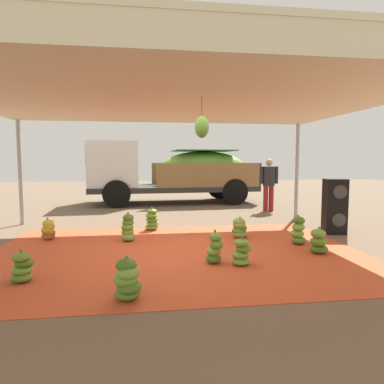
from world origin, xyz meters
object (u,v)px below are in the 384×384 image
Objects in this scene: banana_bunch_9 at (128,228)px; banana_bunch_8 at (215,249)px; speaker_stack at (335,206)px; banana_bunch_0 at (298,231)px; banana_bunch_2 at (127,281)px; banana_bunch_10 at (240,229)px; banana_bunch_1 at (241,253)px; banana_bunch_5 at (318,242)px; worker_0 at (269,181)px; banana_bunch_4 at (48,230)px; cargo_truck_main at (171,171)px; banana_bunch_6 at (22,268)px; banana_bunch_7 at (152,220)px.

banana_bunch_8 is at bearing -49.67° from banana_bunch_9.
banana_bunch_9 reaches higher than banana_bunch_8.
banana_bunch_0 is at bearing -145.62° from speaker_stack.
banana_bunch_10 is (2.23, 3.03, -0.04)m from banana_bunch_2.
banana_bunch_0 is 1.90m from banana_bunch_1.
banana_bunch_5 is 5.34m from worker_0.
banana_bunch_0 is 1.23m from banana_bunch_10.
banana_bunch_1 is 1.60m from banana_bunch_5.
banana_bunch_9 is at bearing -139.83° from worker_0.
banana_bunch_9 is at bearing 92.94° from banana_bunch_2.
banana_bunch_4 is 1.70m from banana_bunch_9.
banana_bunch_9 is 5.84m from worker_0.
cargo_truck_main is 3.79× the size of worker_0.
banana_bunch_1 is 1.03× the size of banana_bunch_10.
cargo_truck_main is at bearing 72.91° from banana_bunch_6.
banana_bunch_2 is 1.86m from banana_bunch_8.
banana_bunch_5 is at bearing -53.50° from banana_bunch_10.
banana_bunch_5 reaches higher than banana_bunch_1.
speaker_stack is (4.68, 0.16, 0.36)m from banana_bunch_9.
speaker_stack is at bearing 34.38° from banana_bunch_0.
banana_bunch_7 reaches higher than banana_bunch_2.
banana_bunch_5 is at bearing 26.08° from banana_bunch_2.
banana_bunch_0 is 3.47m from banana_bunch_9.
banana_bunch_5 is 4.82m from banana_bunch_6.
banana_bunch_7 is 0.09× the size of cargo_truck_main.
banana_bunch_9 reaches higher than banana_bunch_7.
worker_0 is at bearing 94.03° from speaker_stack.
banana_bunch_5 is 0.07× the size of cargo_truck_main.
worker_0 is (3.92, 2.67, 0.77)m from banana_bunch_7.
banana_bunch_9 is at bearing 59.22° from banana_bunch_6.
banana_bunch_8 is at bearing 161.70° from banana_bunch_1.
banana_bunch_1 reaches higher than banana_bunch_6.
banana_bunch_9 is at bearing 157.14° from banana_bunch_5.
cargo_truck_main is (-2.05, 7.17, 1.01)m from banana_bunch_0.
cargo_truck_main is 4.11m from worker_0.
cargo_truck_main reaches higher than banana_bunch_9.
speaker_stack reaches higher than banana_bunch_10.
banana_bunch_8 is at bearing -171.38° from banana_bunch_5.
cargo_truck_main reaches higher than banana_bunch_6.
banana_bunch_2 is at bearing -144.23° from banana_bunch_0.
banana_bunch_0 is 7.53m from cargo_truck_main.
worker_0 reaches higher than banana_bunch_10.
banana_bunch_7 is 5.54m from cargo_truck_main.
banana_bunch_5 is 3.86m from banana_bunch_7.
banana_bunch_4 reaches higher than banana_bunch_10.
banana_bunch_2 is at bearing -145.92° from banana_bunch_1.
banana_bunch_0 is at bearing 35.77° from banana_bunch_2.
banana_bunch_5 is 1.98m from banana_bunch_8.
cargo_truck_main is at bearing 105.94° from banana_bunch_0.
banana_bunch_1 is 6.22m from worker_0.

